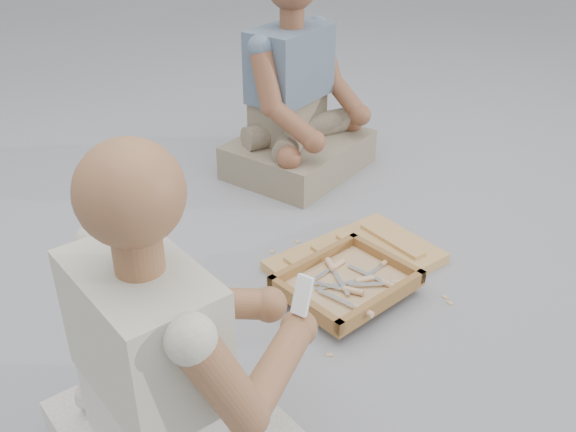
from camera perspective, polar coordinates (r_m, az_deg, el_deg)
ground at (r=2.27m, az=5.12°, el=-8.11°), size 60.00×60.00×0.00m
carved_panel at (r=2.46m, az=6.06°, el=-4.09°), size 0.61×0.41×0.04m
tool_tray at (r=2.28m, az=5.25°, el=-5.94°), size 0.47×0.39×0.06m
chisel_0 at (r=2.28m, az=9.47°, el=-5.89°), size 0.19×0.14×0.02m
chisel_1 at (r=2.28m, az=8.69°, el=-5.90°), size 0.06×0.22×0.02m
chisel_2 at (r=2.39m, az=8.52°, el=-4.22°), size 0.22×0.06×0.02m
chisel_3 at (r=2.33m, az=3.98°, el=-4.65°), size 0.10×0.21×0.02m
chisel_4 at (r=2.34m, az=4.02°, el=-4.58°), size 0.22×0.05×0.02m
chisel_5 at (r=2.28m, az=6.31°, el=-5.73°), size 0.21×0.09×0.02m
chisel_6 at (r=2.23m, az=5.29°, el=-6.52°), size 0.13×0.20×0.02m
chisel_7 at (r=2.14m, az=6.25°, el=-8.14°), size 0.07×0.22×0.02m
wood_chip_0 at (r=2.28m, az=4.68°, el=-7.81°), size 0.02×0.02×0.00m
wood_chip_1 at (r=2.34m, az=14.22°, el=-7.51°), size 0.02×0.02×0.00m
wood_chip_2 at (r=2.54m, az=-1.41°, el=-3.19°), size 0.02×0.02×0.00m
wood_chip_3 at (r=2.37m, az=-1.11°, el=-6.04°), size 0.02×0.02×0.00m
wood_chip_4 at (r=2.24m, az=-0.39°, el=-8.33°), size 0.02×0.02×0.00m
wood_chip_5 at (r=2.61m, az=0.86°, el=-2.30°), size 0.02×0.02×0.00m
wood_chip_6 at (r=2.27m, az=-4.69°, el=-7.97°), size 0.02×0.02×0.00m
wood_chip_7 at (r=2.50m, az=-0.43°, el=-3.79°), size 0.02×0.02×0.00m
wood_chip_8 at (r=2.49m, az=-1.54°, el=-4.05°), size 0.02×0.02×0.00m
wood_chip_9 at (r=2.37m, az=13.80°, el=-7.02°), size 0.02×0.02×0.00m
wood_chip_10 at (r=2.08m, az=3.71°, el=-12.21°), size 0.02×0.02×0.00m
craftsman at (r=1.56m, az=-10.36°, el=-14.20°), size 0.62×0.61×0.93m
companion at (r=3.08m, az=0.78°, el=9.80°), size 0.76×0.67×1.00m
mobile_phone at (r=1.59m, az=1.28°, el=-7.04°), size 0.06×0.06×0.10m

